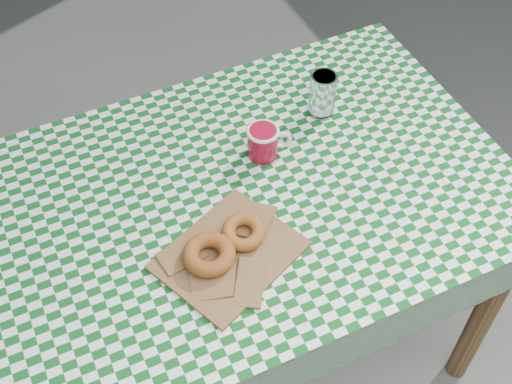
% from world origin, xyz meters
% --- Properties ---
extents(table, '(1.21, 0.82, 0.75)m').
position_xyz_m(table, '(0.09, 0.11, 0.38)').
color(table, '#4F321B').
rests_on(table, ground).
extents(tablecloth, '(1.23, 0.84, 0.01)m').
position_xyz_m(tablecloth, '(0.09, 0.11, 0.75)').
color(tablecloth, '#0C501A').
rests_on(tablecloth, table).
extents(paper_bag, '(0.34, 0.31, 0.01)m').
position_xyz_m(paper_bag, '(-0.02, -0.03, 0.76)').
color(paper_bag, brown).
rests_on(paper_bag, tablecloth).
extents(bagel_front, '(0.14, 0.14, 0.03)m').
position_xyz_m(bagel_front, '(-0.07, -0.03, 0.79)').
color(bagel_front, brown).
rests_on(bagel_front, paper_bag).
extents(bagel_back, '(0.13, 0.13, 0.03)m').
position_xyz_m(bagel_back, '(0.02, -0.01, 0.79)').
color(bagel_back, '#9F4B20').
rests_on(bagel_back, paper_bag).
extents(coffee_mug, '(0.18, 0.18, 0.08)m').
position_xyz_m(coffee_mug, '(0.17, 0.20, 0.80)').
color(coffee_mug, maroon).
rests_on(coffee_mug, tablecloth).
extents(drinking_glass, '(0.09, 0.09, 0.12)m').
position_xyz_m(drinking_glass, '(0.37, 0.26, 0.81)').
color(drinking_glass, white).
rests_on(drinking_glass, tablecloth).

